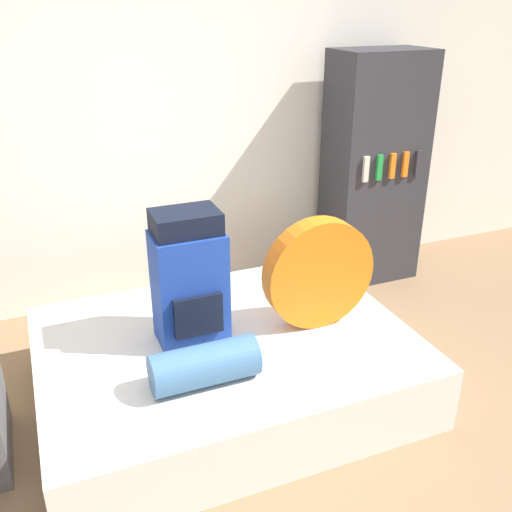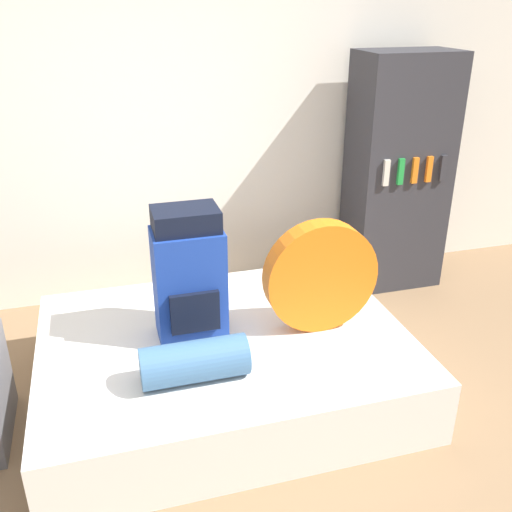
# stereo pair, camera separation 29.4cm
# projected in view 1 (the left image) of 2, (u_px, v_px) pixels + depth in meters

# --- Properties ---
(ground_plane) EXTENTS (16.00, 16.00, 0.00)m
(ground_plane) POSITION_uv_depth(u_px,v_px,m) (261.00, 497.00, 2.54)
(ground_plane) COLOR #846647
(wall_back) EXTENTS (8.00, 0.05, 2.60)m
(wall_back) POSITION_uv_depth(u_px,v_px,m) (139.00, 118.00, 3.78)
(wall_back) COLOR silver
(wall_back) RESTS_ON ground_plane
(bed) EXTENTS (1.96, 1.47, 0.36)m
(bed) POSITION_uv_depth(u_px,v_px,m) (226.00, 365.00, 3.15)
(bed) COLOR silver
(bed) RESTS_ON ground_plane
(backpack) EXTENTS (0.36, 0.29, 0.72)m
(backpack) POSITION_uv_depth(u_px,v_px,m) (189.00, 280.00, 2.93)
(backpack) COLOR navy
(backpack) RESTS_ON bed
(tent_bag) EXTENTS (0.62, 0.12, 0.62)m
(tent_bag) POSITION_uv_depth(u_px,v_px,m) (318.00, 273.00, 3.08)
(tent_bag) COLOR orange
(tent_bag) RESTS_ON bed
(sleeping_roll) EXTENTS (0.51, 0.20, 0.20)m
(sleeping_roll) POSITION_uv_depth(u_px,v_px,m) (205.00, 365.00, 2.67)
(sleeping_roll) COLOR #3D668E
(sleeping_roll) RESTS_ON bed
(bookshelf) EXTENTS (0.68, 0.45, 1.71)m
(bookshelf) POSITION_uv_depth(u_px,v_px,m) (374.00, 170.00, 4.25)
(bookshelf) COLOR #2D2D33
(bookshelf) RESTS_ON ground_plane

